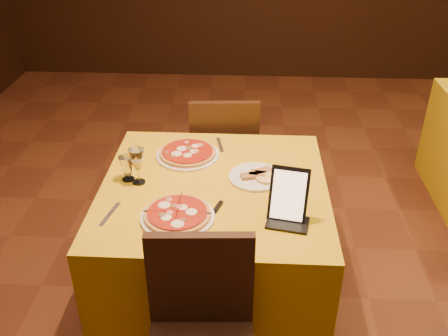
# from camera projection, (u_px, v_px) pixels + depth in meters

# --- Properties ---
(floor) EXTENTS (6.00, 7.00, 0.01)m
(floor) POSITION_uv_depth(u_px,v_px,m) (302.00, 296.00, 2.82)
(floor) COLOR #5E2D19
(floor) RESTS_ON ground
(main_table) EXTENTS (1.10, 1.10, 0.75)m
(main_table) POSITION_uv_depth(u_px,v_px,m) (215.00, 245.00, 2.62)
(main_table) COLOR gold
(main_table) RESTS_ON floor
(chair_main_far) EXTENTS (0.50, 0.50, 0.91)m
(chair_main_far) POSITION_uv_depth(u_px,v_px,m) (223.00, 154.00, 3.29)
(chair_main_far) COLOR black
(chair_main_far) RESTS_ON floor
(pizza_near) EXTENTS (0.33, 0.33, 0.03)m
(pizza_near) POSITION_uv_depth(u_px,v_px,m) (177.00, 215.00, 2.19)
(pizza_near) COLOR white
(pizza_near) RESTS_ON main_table
(pizza_far) EXTENTS (0.34, 0.34, 0.03)m
(pizza_far) POSITION_uv_depth(u_px,v_px,m) (188.00, 154.00, 2.66)
(pizza_far) COLOR white
(pizza_far) RESTS_ON main_table
(cutlet_dish) EXTENTS (0.27, 0.27, 0.03)m
(cutlet_dish) POSITION_uv_depth(u_px,v_px,m) (255.00, 176.00, 2.48)
(cutlet_dish) COLOR white
(cutlet_dish) RESTS_ON main_table
(wine_glass) EXTENTS (0.08, 0.08, 0.19)m
(wine_glass) POSITION_uv_depth(u_px,v_px,m) (137.00, 166.00, 2.40)
(wine_glass) COLOR #FFF790
(wine_glass) RESTS_ON main_table
(water_glass) EXTENTS (0.09, 0.09, 0.13)m
(water_glass) POSITION_uv_depth(u_px,v_px,m) (127.00, 168.00, 2.44)
(water_glass) COLOR white
(water_glass) RESTS_ON main_table
(tablet) EXTENTS (0.18, 0.13, 0.23)m
(tablet) POSITION_uv_depth(u_px,v_px,m) (289.00, 195.00, 2.14)
(tablet) COLOR black
(tablet) RESTS_ON main_table
(knife) EXTENTS (0.08, 0.21, 0.01)m
(knife) POSITION_uv_depth(u_px,v_px,m) (211.00, 218.00, 2.19)
(knife) COLOR silver
(knife) RESTS_ON main_table
(fork_near) EXTENTS (0.06, 0.18, 0.01)m
(fork_near) POSITION_uv_depth(u_px,v_px,m) (110.00, 214.00, 2.22)
(fork_near) COLOR silver
(fork_near) RESTS_ON main_table
(fork_far) EXTENTS (0.05, 0.17, 0.01)m
(fork_far) POSITION_uv_depth(u_px,v_px,m) (220.00, 145.00, 2.78)
(fork_far) COLOR silver
(fork_far) RESTS_ON main_table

